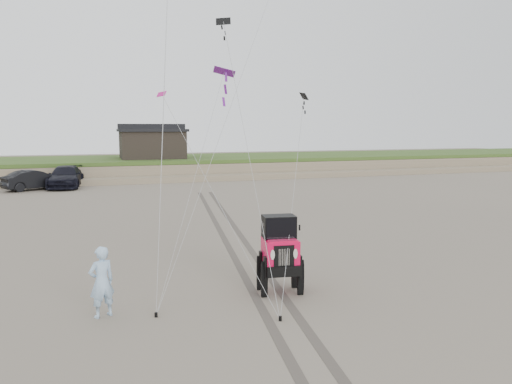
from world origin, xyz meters
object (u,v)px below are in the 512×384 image
truck_c (66,177)px  jeep (280,262)px  cabin (152,143)px  truck_b (35,180)px  man (102,282)px

truck_c → jeep: bearing=-71.1°
cabin → truck_b: 13.29m
jeep → truck_b: bearing=115.6°
man → truck_c: bearing=-109.7°
cabin → truck_b: bearing=-139.3°
truck_c → jeep: (7.01, -29.18, 0.06)m
cabin → man: (-5.64, -37.05, -2.33)m
jeep → man: man is taller
truck_b → truck_c: (2.16, 0.97, 0.08)m
cabin → jeep: (-0.72, -36.73, -2.34)m
truck_c → man: bearing=-80.5°
jeep → man: 4.93m
jeep → truck_c: bearing=111.1°
truck_b → jeep: 29.67m
truck_c → man: (2.09, -29.50, 0.07)m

